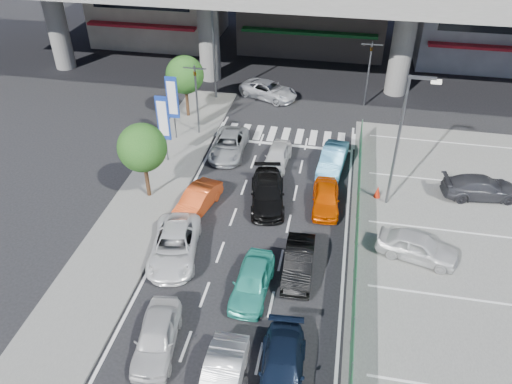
% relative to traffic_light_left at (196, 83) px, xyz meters
% --- Properties ---
extents(ground, '(120.00, 120.00, 0.00)m').
position_rel_traffic_light_left_xyz_m(ground, '(6.20, -12.00, -3.94)').
color(ground, black).
rests_on(ground, ground).
extents(parking_lot, '(12.00, 28.00, 0.06)m').
position_rel_traffic_light_left_xyz_m(parking_lot, '(17.20, -10.00, -3.91)').
color(parking_lot, '#595957').
rests_on(parking_lot, ground).
extents(sidewalk_left, '(4.00, 30.00, 0.12)m').
position_rel_traffic_light_left_xyz_m(sidewalk_left, '(-0.80, -8.00, -3.88)').
color(sidewalk_left, '#595957').
rests_on(sidewalk_left, ground).
extents(fence_run, '(0.16, 22.00, 1.80)m').
position_rel_traffic_light_left_xyz_m(fence_run, '(11.50, -11.00, -3.04)').
color(fence_run, '#205F36').
rests_on(fence_run, ground).
extents(traffic_light_left, '(1.60, 1.24, 5.20)m').
position_rel_traffic_light_left_xyz_m(traffic_light_left, '(0.00, 0.00, 0.00)').
color(traffic_light_left, '#595B60').
rests_on(traffic_light_left, ground).
extents(traffic_light_right, '(1.60, 1.24, 5.20)m').
position_rel_traffic_light_left_xyz_m(traffic_light_right, '(11.70, 7.00, 0.00)').
color(traffic_light_right, '#595B60').
rests_on(traffic_light_right, ground).
extents(street_lamp_right, '(1.65, 0.22, 8.00)m').
position_rel_traffic_light_left_xyz_m(street_lamp_right, '(13.37, -6.00, 0.83)').
color(street_lamp_right, '#595B60').
rests_on(street_lamp_right, ground).
extents(street_lamp_left, '(1.65, 0.22, 8.00)m').
position_rel_traffic_light_left_xyz_m(street_lamp_left, '(-0.13, 6.00, 0.83)').
color(street_lamp_left, '#595B60').
rests_on(street_lamp_left, ground).
extents(signboard_near, '(0.80, 0.14, 4.70)m').
position_rel_traffic_light_left_xyz_m(signboard_near, '(-1.00, -4.01, -0.87)').
color(signboard_near, '#595B60').
rests_on(signboard_near, ground).
extents(signboard_far, '(0.80, 0.14, 4.70)m').
position_rel_traffic_light_left_xyz_m(signboard_far, '(-1.40, -1.01, -0.87)').
color(signboard_far, '#595B60').
rests_on(signboard_far, ground).
extents(tree_near, '(2.80, 2.80, 4.80)m').
position_rel_traffic_light_left_xyz_m(tree_near, '(-0.80, -8.00, -0.55)').
color(tree_near, '#382314').
rests_on(tree_near, ground).
extents(tree_far, '(2.80, 2.80, 4.80)m').
position_rel_traffic_light_left_xyz_m(tree_far, '(-1.60, 2.50, -0.55)').
color(tree_far, '#382314').
rests_on(tree_far, ground).
extents(van_white_back_left, '(2.16, 4.23, 1.38)m').
position_rel_traffic_light_left_xyz_m(van_white_back_left, '(3.47, -18.24, -3.25)').
color(van_white_back_left, silver).
rests_on(van_white_back_left, ground).
extents(hatch_white_back_mid, '(1.56, 4.22, 1.38)m').
position_rel_traffic_light_left_xyz_m(hatch_white_back_mid, '(6.65, -19.75, -3.25)').
color(hatch_white_back_mid, white).
rests_on(hatch_white_back_mid, ground).
extents(minivan_navy_back, '(2.09, 4.53, 1.28)m').
position_rel_traffic_light_left_xyz_m(minivan_navy_back, '(8.85, -18.77, -3.30)').
color(minivan_navy_back, black).
rests_on(minivan_navy_back, ground).
extents(sedan_white_mid_left, '(3.12, 5.29, 1.38)m').
position_rel_traffic_light_left_xyz_m(sedan_white_mid_left, '(2.39, -12.69, -3.25)').
color(sedan_white_mid_left, silver).
rests_on(sedan_white_mid_left, ground).
extents(taxi_teal_mid, '(1.79, 4.11, 1.38)m').
position_rel_traffic_light_left_xyz_m(taxi_teal_mid, '(6.78, -14.37, -3.25)').
color(taxi_teal_mid, teal).
rests_on(taxi_teal_mid, ground).
extents(hatch_black_mid_right, '(1.52, 4.03, 1.32)m').
position_rel_traffic_light_left_xyz_m(hatch_black_mid_right, '(8.77, -12.70, -3.28)').
color(hatch_black_mid_right, black).
rests_on(hatch_black_mid_right, ground).
extents(taxi_orange_left, '(2.22, 4.18, 1.31)m').
position_rel_traffic_light_left_xyz_m(taxi_orange_left, '(2.43, -8.71, -3.28)').
color(taxi_orange_left, '#D44718').
rests_on(taxi_orange_left, ground).
extents(sedan_black_mid, '(2.74, 5.02, 1.38)m').
position_rel_traffic_light_left_xyz_m(sedan_black_mid, '(6.28, -7.24, -3.25)').
color(sedan_black_mid, black).
rests_on(sedan_black_mid, ground).
extents(taxi_orange_right, '(1.77, 3.89, 1.30)m').
position_rel_traffic_light_left_xyz_m(taxi_orange_right, '(9.67, -7.07, -3.29)').
color(taxi_orange_right, '#DE4B00').
rests_on(taxi_orange_right, ground).
extents(wagon_silver_front_left, '(2.30, 4.74, 1.30)m').
position_rel_traffic_light_left_xyz_m(wagon_silver_front_left, '(2.74, -2.21, -3.29)').
color(wagon_silver_front_left, '#94979A').
rests_on(wagon_silver_front_left, ground).
extents(sedan_white_front_mid, '(1.69, 3.77, 1.26)m').
position_rel_traffic_light_left_xyz_m(sedan_white_front_mid, '(6.20, -3.01, -3.31)').
color(sedan_white_front_mid, silver).
rests_on(sedan_white_front_mid, ground).
extents(kei_truck_front_right, '(1.92, 4.33, 1.38)m').
position_rel_traffic_light_left_xyz_m(kei_truck_front_right, '(9.80, -2.80, -3.25)').
color(kei_truck_front_right, '#51A4D1').
rests_on(kei_truck_front_right, ground).
extents(crossing_wagon_silver, '(5.33, 3.94, 1.35)m').
position_rel_traffic_light_left_xyz_m(crossing_wagon_silver, '(3.91, 7.01, -3.26)').
color(crossing_wagon_silver, silver).
rests_on(crossing_wagon_silver, ground).
extents(parked_sedan_white, '(4.37, 2.62, 1.39)m').
position_rel_traffic_light_left_xyz_m(parked_sedan_white, '(14.58, -10.50, -3.18)').
color(parked_sedan_white, silver).
rests_on(parked_sedan_white, parking_lot).
extents(parked_sedan_dgrey, '(4.75, 2.46, 1.32)m').
position_rel_traffic_light_left_xyz_m(parked_sedan_dgrey, '(18.67, -4.34, -3.22)').
color(parked_sedan_dgrey, '#313237').
rests_on(parked_sedan_dgrey, parking_lot).
extents(traffic_cone, '(0.40, 0.40, 0.77)m').
position_rel_traffic_light_left_xyz_m(traffic_cone, '(12.66, -5.55, -3.49)').
color(traffic_cone, red).
rests_on(traffic_cone, parking_lot).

